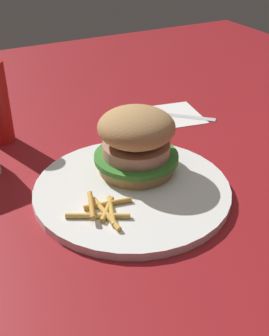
% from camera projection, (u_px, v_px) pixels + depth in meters
% --- Properties ---
extents(ground_plane, '(1.60, 1.60, 0.00)m').
position_uv_depth(ground_plane, '(129.00, 189.00, 0.65)').
color(ground_plane, maroon).
extents(plate, '(0.28, 0.28, 0.01)m').
position_uv_depth(plate, '(134.00, 189.00, 0.64)').
color(plate, white).
rests_on(plate, ground_plane).
extents(sandwich, '(0.13, 0.13, 0.10)m').
position_uv_depth(sandwich, '(136.00, 141.00, 0.65)').
color(sandwich, tan).
rests_on(sandwich, plate).
extents(fries_pile, '(0.09, 0.08, 0.01)m').
position_uv_depth(fries_pile, '(103.00, 210.00, 0.58)').
color(fries_pile, gold).
rests_on(fries_pile, plate).
extents(napkin, '(0.13, 0.13, 0.00)m').
position_uv_depth(napkin, '(172.00, 115.00, 0.87)').
color(napkin, white).
rests_on(napkin, ground_plane).
extents(fork, '(0.14, 0.13, 0.00)m').
position_uv_depth(fork, '(171.00, 114.00, 0.87)').
color(fork, silver).
rests_on(fork, napkin).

